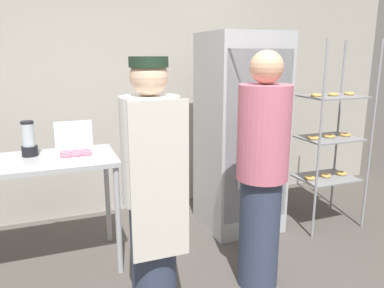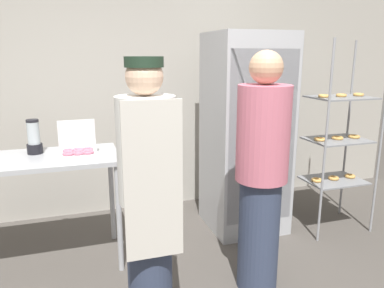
{
  "view_description": "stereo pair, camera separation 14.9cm",
  "coord_description": "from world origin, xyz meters",
  "views": [
    {
      "loc": [
        -0.89,
        -1.7,
        1.7
      ],
      "look_at": [
        0.06,
        0.79,
        1.05
      ],
      "focal_mm": 35.0,
      "sensor_mm": 36.0,
      "label": 1
    },
    {
      "loc": [
        -0.75,
        -1.75,
        1.7
      ],
      "look_at": [
        0.06,
        0.79,
        1.05
      ],
      "focal_mm": 35.0,
      "sensor_mm": 36.0,
      "label": 2
    }
  ],
  "objects": [
    {
      "name": "donut_box",
      "position": [
        -0.74,
        1.13,
        0.96
      ],
      "size": [
        0.28,
        0.24,
        0.28
      ],
      "color": "white",
      "rests_on": "prep_counter"
    },
    {
      "name": "refrigerator",
      "position": [
        0.81,
        1.45,
        0.95
      ],
      "size": [
        0.7,
        0.72,
        1.89
      ],
      "color": "#ADAFB5",
      "rests_on": "ground_plane"
    },
    {
      "name": "prep_counter",
      "position": [
        -1.05,
        1.28,
        0.81
      ],
      "size": [
        1.24,
        0.64,
        0.92
      ],
      "color": "#ADAFB5",
      "rests_on": "ground_plane"
    },
    {
      "name": "baking_rack",
      "position": [
        1.64,
        1.15,
        0.9
      ],
      "size": [
        0.63,
        0.47,
        1.83
      ],
      "color": "#93969B",
      "rests_on": "ground_plane"
    },
    {
      "name": "back_wall",
      "position": [
        0.0,
        2.3,
        1.46
      ],
      "size": [
        6.4,
        0.12,
        2.92
      ],
      "primitive_type": "cube",
      "color": "#ADA89E",
      "rests_on": "ground_plane"
    },
    {
      "name": "person_baker",
      "position": [
        -0.35,
        0.4,
        0.88
      ],
      "size": [
        0.36,
        0.37,
        1.68
      ],
      "color": "#333D56",
      "rests_on": "ground_plane"
    },
    {
      "name": "blender_pitcher",
      "position": [
        -1.07,
        1.4,
        1.04
      ],
      "size": [
        0.12,
        0.12,
        0.28
      ],
      "color": "black",
      "rests_on": "prep_counter"
    },
    {
      "name": "person_customer",
      "position": [
        0.47,
        0.48,
        0.88
      ],
      "size": [
        0.37,
        0.37,
        1.72
      ],
      "color": "#333D56",
      "rests_on": "ground_plane"
    }
  ]
}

